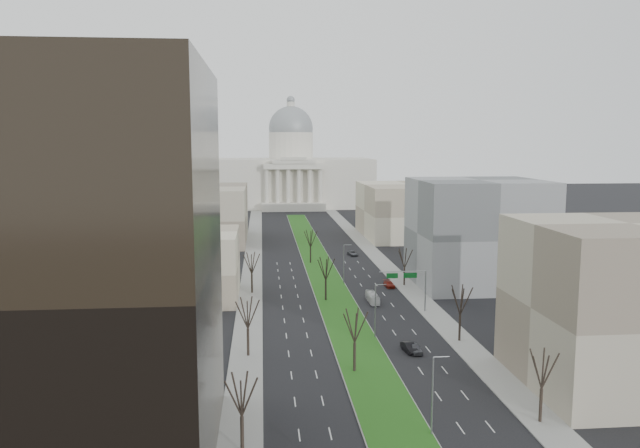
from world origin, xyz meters
TOP-DOWN VIEW (x-y plane):
  - ground at (0.00, 120.00)m, footprint 600.00×600.00m
  - median at (0.00, 118.99)m, footprint 8.00×222.03m
  - sidewalk_left at (-17.50, 95.00)m, footprint 5.00×330.00m
  - sidewalk_right at (17.50, 95.00)m, footprint 5.00×330.00m
  - capitol at (0.00, 269.59)m, footprint 80.00×46.00m
  - building_glass_tower at (-37.00, 18.00)m, footprint 34.00×30.00m
  - building_beige_left at (-33.00, 85.00)m, footprint 26.00×22.00m
  - building_tan_right at (33.00, 32.00)m, footprint 26.00×24.00m
  - building_grey_right at (34.00, 92.00)m, footprint 28.00×26.00m
  - building_far_left at (-35.00, 160.00)m, footprint 30.00×40.00m
  - building_far_right at (35.00, 165.00)m, footprint 30.00×40.00m
  - tree_left_near at (-17.20, 18.00)m, footprint 5.10×5.10m
  - tree_left_mid at (-17.20, 48.00)m, footprint 5.40×5.40m
  - tree_left_far at (-17.20, 88.00)m, footprint 5.28×5.28m
  - tree_right_near at (17.20, 22.00)m, footprint 5.16×5.16m
  - tree_right_mid at (17.20, 52.00)m, footprint 5.52×5.52m
  - tree_right_far at (17.20, 92.00)m, footprint 5.04×5.04m
  - tree_median_a at (-2.00, 40.00)m, footprint 5.40×5.40m
  - tree_median_b at (-2.00, 80.00)m, footprint 5.40×5.40m
  - tree_median_c at (-2.00, 120.00)m, footprint 5.40×5.40m
  - streetlamp_median_a at (3.76, 20.00)m, footprint 1.90×0.20m
  - streetlamp_median_b at (3.76, 55.00)m, footprint 1.90×0.20m
  - streetlamp_median_c at (3.76, 95.00)m, footprint 1.90×0.20m
  - mast_arm_signs at (13.49, 70.03)m, footprint 9.12×0.24m
  - car_grey_near at (8.58, 47.17)m, footprint 1.76×4.19m
  - car_black at (7.78, 47.64)m, footprint 2.09×4.49m
  - car_red at (13.47, 90.86)m, footprint 2.17×4.71m
  - car_grey_far at (10.99, 130.47)m, footprint 2.92×4.96m
  - box_van at (7.36, 77.78)m, footprint 1.81×7.32m

SIDE VIEW (x-z plane):
  - ground at x=0.00m, z-range 0.00..0.00m
  - sidewalk_left at x=-17.50m, z-range 0.00..0.15m
  - sidewalk_right at x=17.50m, z-range 0.00..0.15m
  - median at x=0.00m, z-range 0.00..0.20m
  - car_grey_far at x=10.99m, z-range 0.00..1.30m
  - car_red at x=13.47m, z-range 0.00..1.33m
  - car_grey_near at x=8.58m, z-range 0.00..1.41m
  - car_black at x=7.78m, z-range 0.00..1.42m
  - box_van at x=7.36m, z-range 0.00..2.03m
  - streetlamp_median_a at x=3.76m, z-range 0.23..9.39m
  - streetlamp_median_b at x=3.76m, z-range 0.23..9.39m
  - streetlamp_median_c at x=3.76m, z-range 0.23..9.39m
  - mast_arm_signs at x=13.49m, z-range 2.06..10.15m
  - tree_right_far at x=17.20m, z-range 1.99..11.07m
  - tree_left_near at x=-17.20m, z-range 2.02..11.20m
  - tree_right_near at x=17.20m, z-range 2.04..11.33m
  - tree_left_far at x=-17.20m, z-range 2.09..11.59m
  - tree_left_mid at x=-17.20m, z-range 2.14..11.86m
  - tree_median_a at x=-2.00m, z-range 2.14..11.86m
  - tree_median_b at x=-2.00m, z-range 2.14..11.86m
  - tree_median_c at x=-2.00m, z-range 2.14..11.86m
  - building_beige_left at x=-33.00m, z-range 0.00..14.00m
  - tree_right_mid at x=17.20m, z-range 2.19..12.12m
  - building_far_left at x=-35.00m, z-range 0.00..18.00m
  - building_far_right at x=35.00m, z-range 0.00..18.00m
  - building_tan_right at x=33.00m, z-range 0.00..22.00m
  - building_grey_right at x=34.00m, z-range 0.00..24.00m
  - capitol at x=0.00m, z-range -11.19..43.81m
  - building_glass_tower at x=-37.00m, z-range 0.00..40.00m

